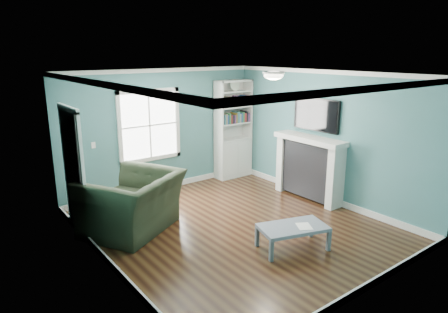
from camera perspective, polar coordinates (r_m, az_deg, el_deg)
floor at (r=7.01m, az=1.64°, el=-10.01°), size 5.00×5.00×0.00m
room_walls at (r=6.50m, az=1.74°, el=2.73°), size 5.00×5.00×5.00m
trim at (r=6.59m, az=1.71°, el=-0.21°), size 4.50×5.00×2.60m
window at (r=8.43m, az=-10.59°, el=4.38°), size 1.40×0.06×1.50m
bookshelf at (r=9.48m, az=1.30°, el=2.54°), size 0.90×0.35×2.31m
fireplace at (r=8.29m, az=12.06°, el=-1.66°), size 0.44×1.58×1.30m
tv at (r=8.15m, az=13.03°, el=5.86°), size 0.06×1.10×0.65m
door at (r=6.85m, az=-20.70°, el=-2.02°), size 0.12×0.98×2.17m
ceiling_fixture at (r=7.04m, az=7.10°, el=11.51°), size 0.38×0.38×0.15m
light_switch at (r=8.03m, az=-18.16°, el=1.54°), size 0.08×0.01×0.12m
recliner at (r=6.81m, az=-13.01°, el=-5.21°), size 1.79×1.59×1.31m
coffee_table at (r=6.27m, az=9.83°, el=-10.14°), size 1.14×0.84×0.37m
paper_sheet at (r=6.26m, az=11.37°, el=-9.74°), size 0.31×0.33×0.00m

